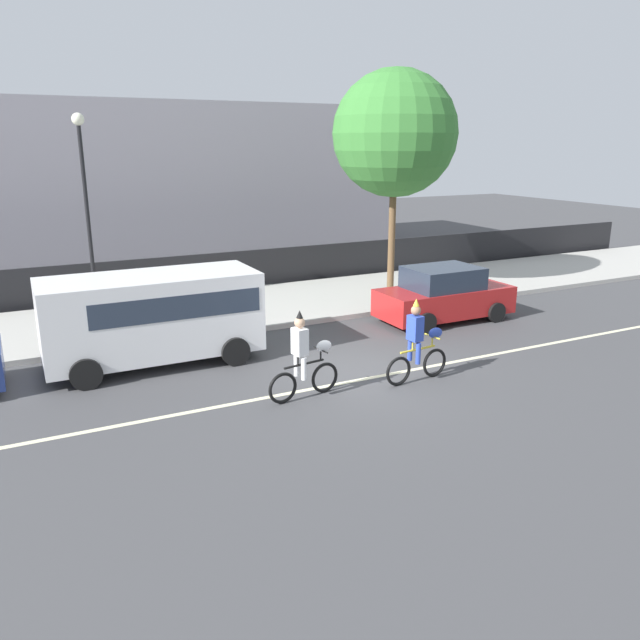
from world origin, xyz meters
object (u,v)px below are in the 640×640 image
parade_cyclist_cobalt (418,345)px  parked_car_red (444,295)px  parade_cyclist_zebra (305,360)px  street_lamp_post (84,184)px  parked_van_white (155,312)px

parade_cyclist_cobalt → parked_car_red: bearing=46.3°
parade_cyclist_zebra → street_lamp_post: (-2.95, 8.99, 3.15)m
parked_van_white → parade_cyclist_cobalt: bearing=-37.8°
parade_cyclist_zebra → parade_cyclist_cobalt: 2.68m
parade_cyclist_zebra → street_lamp_post: bearing=108.2°
parade_cyclist_cobalt → parked_van_white: parked_van_white is taller
parade_cyclist_zebra → street_lamp_post: street_lamp_post is taller
parade_cyclist_zebra → street_lamp_post: 9.97m
parade_cyclist_zebra → parked_car_red: size_ratio=0.47×
street_lamp_post → parked_car_red: bearing=-30.7°
parked_van_white → street_lamp_post: (-0.69, 5.44, 2.71)m
parked_van_white → parked_car_red: size_ratio=1.22×
parade_cyclist_zebra → parade_cyclist_cobalt: size_ratio=1.00×
parade_cyclist_zebra → parade_cyclist_cobalt: same height
parade_cyclist_cobalt → parked_van_white: size_ratio=0.38×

